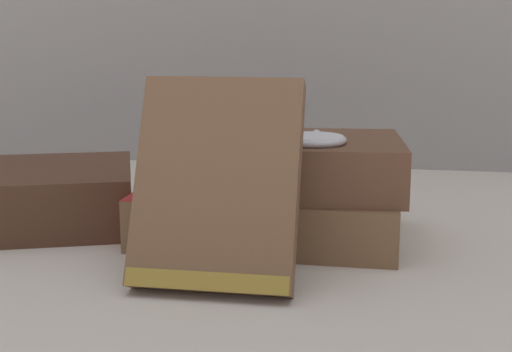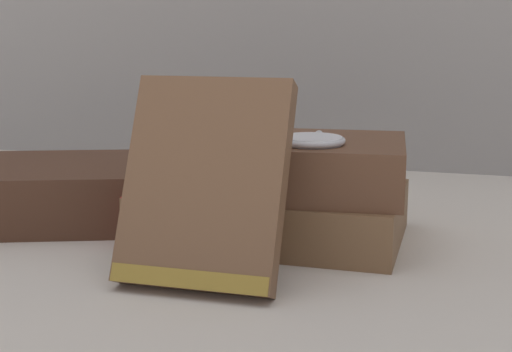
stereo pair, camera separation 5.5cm
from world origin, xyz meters
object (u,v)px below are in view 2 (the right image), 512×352
object	(u,v)px
book_flat_top	(275,165)
book_flat_bottom	(266,212)
book_side_left	(5,192)
reading_glasses	(215,192)
pocket_watch	(313,139)
book_leaning_front	(204,190)

from	to	relation	value
book_flat_top	book_flat_bottom	bearing A→B (deg)	135.54
book_side_left	reading_glasses	world-z (taller)	book_side_left
pocket_watch	book_flat_top	bearing A→B (deg)	154.29
book_flat_bottom	book_flat_top	size ratio (longest dim) A/B	1.04
book_flat_top	book_leaning_front	bearing A→B (deg)	-106.41
pocket_watch	reading_glasses	xyz separation A→B (m)	(-0.13, 0.16, -0.08)
book_flat_top	book_leaning_front	world-z (taller)	book_leaning_front
book_side_left	pocket_watch	world-z (taller)	pocket_watch
pocket_watch	book_leaning_front	bearing A→B (deg)	-121.43
book_flat_top	pocket_watch	xyz separation A→B (m)	(0.03, -0.02, 0.02)
book_flat_bottom	pocket_watch	xyz separation A→B (m)	(0.04, -0.02, 0.07)
book_leaning_front	book_side_left	bearing A→B (deg)	155.83
book_flat_bottom	reading_glasses	size ratio (longest dim) A/B	1.85
book_side_left	reading_glasses	bearing A→B (deg)	24.98
book_leaning_front	book_flat_bottom	bearing A→B (deg)	83.62
book_flat_bottom	pocket_watch	distance (m)	0.08
book_side_left	pocket_watch	distance (m)	0.29
book_leaning_front	pocket_watch	world-z (taller)	book_leaning_front
pocket_watch	reading_glasses	bearing A→B (deg)	130.23
book_flat_bottom	book_side_left	distance (m)	0.24
book_flat_bottom	book_leaning_front	distance (m)	0.12
book_side_left	book_leaning_front	world-z (taller)	book_leaning_front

